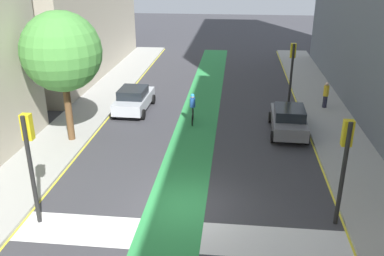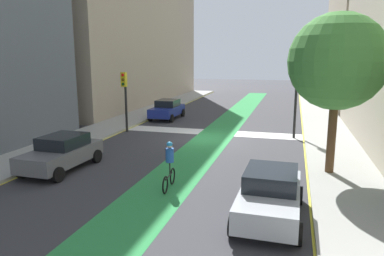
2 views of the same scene
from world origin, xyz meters
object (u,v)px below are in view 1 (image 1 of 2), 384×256
Objects in this scene: car_silver_left_far at (134,99)px; cyclist_in_lane at (193,108)px; traffic_signal_near_left at (29,149)px; car_grey_right_far at (289,120)px; pedestrian_sidewalk_right_a at (326,95)px; traffic_signal_near_right at (345,153)px; traffic_signal_far_right at (292,62)px; street_tree_near at (61,52)px.

car_silver_left_far is 4.30m from cyclist_in_lane.
traffic_signal_near_left reaches higher than car_silver_left_far.
pedestrian_sidewalk_right_a reaches higher than car_grey_right_far.
traffic_signal_near_right is 0.95× the size of car_grey_right_far.
traffic_signal_far_right reaches higher than pedestrian_sidewalk_right_a.
street_tree_near is at bearing -113.61° from car_silver_left_far.
traffic_signal_near_right reaches higher than pedestrian_sidewalk_right_a.
traffic_signal_near_right is 2.40× the size of pedestrian_sidewalk_right_a.
pedestrian_sidewalk_right_a is at bearing 81.45° from traffic_signal_near_right.
car_silver_left_far is at bearing 86.66° from traffic_signal_near_left.
pedestrian_sidewalk_right_a is 0.25× the size of street_tree_near.
street_tree_near is (-11.67, -2.42, 4.06)m from car_grey_right_far.
traffic_signal_near_left is 1.06× the size of traffic_signal_far_right.
traffic_signal_far_right reaches higher than car_silver_left_far.
street_tree_near is (-1.51, 7.07, 1.88)m from traffic_signal_near_left.
car_silver_left_far and car_grey_right_far have the same top height.
traffic_signal_near_right reaches higher than traffic_signal_far_right.
traffic_signal_far_right is 0.60× the size of street_tree_near.
pedestrian_sidewalk_right_a is at bearing 21.64° from cyclist_in_lane.
cyclist_in_lane is 8.03m from street_tree_near.
cyclist_in_lane reaches higher than car_silver_left_far.
traffic_signal_near_right is at bearing -46.92° from car_silver_left_far.
street_tree_near is at bearing -168.26° from car_grey_right_far.
cyclist_in_lane is at bearing 65.94° from traffic_signal_near_left.
traffic_signal_far_right is (10.80, 14.98, -0.15)m from traffic_signal_near_left.
traffic_signal_near_right is 1.01× the size of traffic_signal_far_right.
street_tree_near is at bearing -147.26° from traffic_signal_far_right.
pedestrian_sidewalk_right_a is (1.90, 12.64, -1.84)m from traffic_signal_near_right.
street_tree_near reaches higher than car_silver_left_far.
street_tree_near is at bearing -151.33° from cyclist_in_lane.
traffic_signal_far_right reaches higher than cyclist_in_lane.
traffic_signal_far_right is at bearing 15.76° from car_silver_left_far.
traffic_signal_near_right is 0.60× the size of street_tree_near.
car_grey_right_far is at bearing 95.97° from traffic_signal_near_right.
street_tree_near is (-12.55, 5.98, 2.01)m from traffic_signal_near_right.
street_tree_near is at bearing -155.26° from pedestrian_sidewalk_right_a.
traffic_signal_far_right is 3.07m from pedestrian_sidewalk_right_a.
traffic_signal_near_left reaches higher than traffic_signal_near_right.
cyclist_in_lane is (3.96, -1.69, 0.17)m from car_silver_left_far.
cyclist_in_lane is 0.28× the size of street_tree_near.
car_silver_left_far is (-10.09, -2.85, -2.02)m from traffic_signal_far_right.
traffic_signal_near_left is at bearing -114.06° from cyclist_in_lane.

